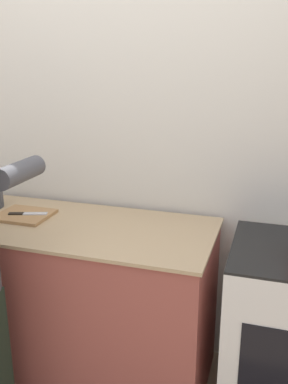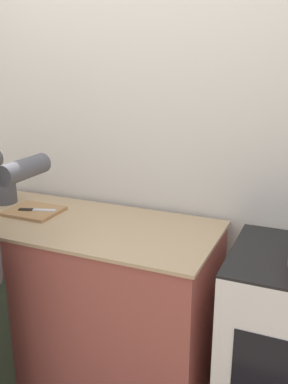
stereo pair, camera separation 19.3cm
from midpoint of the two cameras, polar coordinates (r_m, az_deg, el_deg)
wall_back at (r=2.48m, az=-3.04°, el=6.70°), size 8.00×0.05×2.60m
counter at (r=2.58m, az=-13.25°, el=-13.41°), size 1.72×0.68×0.91m
oven at (r=2.27m, az=16.21°, el=-18.20°), size 0.59×0.62×0.92m
cutting_board at (r=2.52m, az=-17.82°, el=-2.99°), size 0.29×0.25×0.02m
knife at (r=2.50m, az=-17.52°, el=-2.81°), size 0.21×0.10×0.01m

